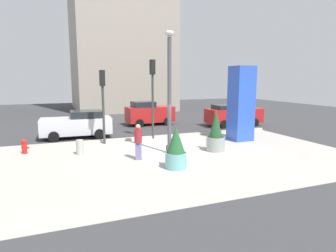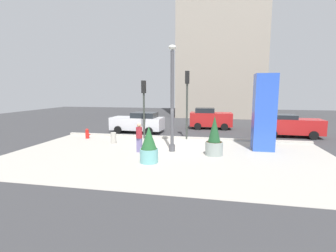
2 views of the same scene
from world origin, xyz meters
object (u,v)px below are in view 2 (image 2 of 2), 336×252
Objects in this scene: potted_plant_near_left at (214,139)px; fire_hydrant at (87,134)px; lamp_post at (172,101)px; car_far_lane at (290,125)px; car_curb_west at (210,118)px; potted_plant_near_right at (149,146)px; traffic_light_corner at (187,94)px; car_intersection at (138,122)px; traffic_light_far_side at (144,99)px; art_pillar_blue at (264,112)px; concrete_bollard at (113,138)px; pedestrian_crossing at (139,136)px.

potted_plant_near_left is 9.85m from fire_hydrant.
car_far_lane is at bearing 38.22° from lamp_post.
fire_hydrant is (-9.35, 3.04, -0.54)m from potted_plant_near_left.
car_far_lane is (5.61, 6.78, -0.03)m from potted_plant_near_left.
car_far_lane is 6.82m from car_curb_west.
potted_plant_near_right is (-0.71, -2.52, -2.13)m from lamp_post.
traffic_light_corner reaches higher than car_intersection.
traffic_light_far_side is at bearing -62.87° from car_intersection.
potted_plant_near_right is 6.87m from traffic_light_corner.
car_curb_west is at bearing 77.52° from potted_plant_near_right.
art_pillar_blue reaches higher than fire_hydrant.
car_curb_west is at bearing 51.55° from traffic_light_far_side.
traffic_light_far_side is 0.94× the size of car_far_lane.
lamp_post is 5.20m from concrete_bollard.
potted_plant_near_right is at bearing -39.49° from fire_hydrant.
lamp_post is 2.79m from pedestrian_crossing.
car_intersection reaches higher than fire_hydrant.
pedestrian_crossing is at bearing -71.48° from car_intersection.
potted_plant_near_left is at bearing -15.12° from concrete_bollard.
fire_hydrant is at bearing 147.71° from pedestrian_crossing.
car_curb_west is (-6.15, 2.95, 0.08)m from car_far_lane.
potted_plant_near_left is 0.48× the size of car_far_lane.
car_intersection is at bearing 108.52° from pedestrian_crossing.
car_intersection is (-1.27, 2.48, -2.04)m from traffic_light_far_side.
concrete_bollard is 0.15× the size of traffic_light_corner.
car_curb_west is at bearing 29.68° from car_intersection.
car_far_lane reaches higher than pedestrian_crossing.
car_curb_west is at bearing 113.36° from art_pillar_blue.
lamp_post is 7.45m from car_intersection.
car_intersection is at bearing 48.84° from fire_hydrant.
potted_plant_near_left reaches higher than car_intersection.
lamp_post is at bearing -55.90° from car_intersection.
concrete_bollard is at bearing 141.07° from pedestrian_crossing.
potted_plant_near_right is at bearing -146.63° from potted_plant_near_left.
car_curb_west is (1.52, 5.49, -2.33)m from traffic_light_corner.
potted_plant_near_right is 0.43× the size of traffic_light_far_side.
car_intersection is 2.61× the size of pedestrian_crossing.
art_pillar_blue is at bearing -13.96° from traffic_light_far_side.
pedestrian_crossing is at bearing 120.38° from potted_plant_near_right.
traffic_light_corner is (1.10, 6.32, 2.46)m from potted_plant_near_right.
lamp_post is at bearing -17.80° from concrete_bollard.
concrete_bollard is at bearing -179.61° from art_pillar_blue.
potted_plant_near_left is 0.45× the size of traffic_light_corner.
traffic_light_corner is 5.47m from pedestrian_crossing.
concrete_bollard is at bearing -93.61° from car_intersection.
pedestrian_crossing is at bearing -163.80° from art_pillar_blue.
art_pillar_blue reaches higher than potted_plant_near_left.
car_far_lane is 1.02× the size of car_intersection.
car_curb_west is (6.20, 7.91, 0.59)m from concrete_bollard.
traffic_light_corner is 2.89× the size of pedestrian_crossing.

